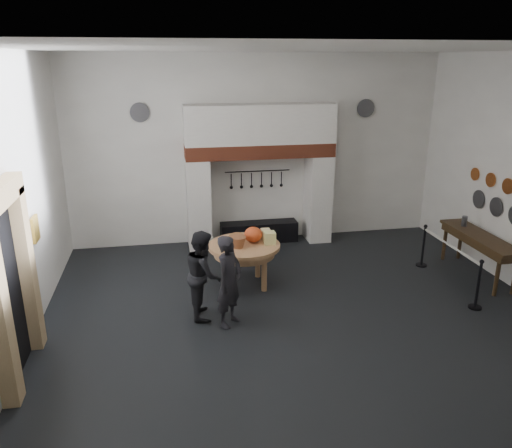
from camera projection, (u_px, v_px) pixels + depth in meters
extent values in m
cube|color=black|center=(298.00, 312.00, 9.03)|extent=(9.00, 8.00, 0.02)
cube|color=silver|center=(305.00, 49.00, 7.60)|extent=(9.00, 8.00, 0.02)
cube|color=white|center=(257.00, 150.00, 12.05)|extent=(9.00, 0.02, 4.50)
cube|color=white|center=(418.00, 300.00, 4.59)|extent=(9.00, 0.02, 4.50)
cube|color=white|center=(14.00, 205.00, 7.53)|extent=(0.02, 8.00, 4.50)
cube|color=silver|center=(199.00, 204.00, 11.84)|extent=(0.55, 0.70, 2.15)
cube|color=silver|center=(318.00, 198.00, 12.35)|extent=(0.55, 0.70, 2.15)
cube|color=#9E442B|center=(260.00, 150.00, 11.70)|extent=(3.50, 0.72, 0.32)
cube|color=silver|center=(260.00, 124.00, 11.51)|extent=(3.50, 0.70, 0.90)
cube|color=black|center=(259.00, 232.00, 12.42)|extent=(1.90, 0.45, 0.50)
cylinder|color=black|center=(258.00, 171.00, 12.13)|extent=(1.60, 0.02, 0.02)
cube|color=black|center=(8.00, 294.00, 6.92)|extent=(0.04, 1.10, 2.50)
cube|color=tan|center=(26.00, 270.00, 7.58)|extent=(0.22, 0.30, 2.60)
cube|color=gold|center=(35.00, 229.00, 8.49)|extent=(0.05, 0.34, 0.44)
cylinder|color=tan|center=(244.00, 246.00, 9.84)|extent=(1.59, 1.59, 0.07)
ellipsoid|color=#E0501F|center=(253.00, 235.00, 9.91)|extent=(0.36, 0.36, 0.31)
cube|color=#E2E087|center=(270.00, 238.00, 9.84)|extent=(0.22, 0.22, 0.24)
cube|color=#DEC485|center=(265.00, 234.00, 10.12)|extent=(0.18, 0.18, 0.20)
cone|color=brown|center=(238.00, 242.00, 9.63)|extent=(0.36, 0.36, 0.22)
ellipsoid|color=#A16039|center=(237.00, 236.00, 10.12)|extent=(0.31, 0.18, 0.13)
imported|color=black|center=(229.00, 281.00, 8.38)|extent=(0.67, 0.70, 1.61)
imported|color=black|center=(203.00, 274.00, 8.69)|extent=(0.62, 0.78, 1.58)
cube|color=#382714|center=(480.00, 236.00, 10.27)|extent=(0.55, 2.20, 0.06)
cylinder|color=#4F4F54|center=(464.00, 221.00, 10.79)|extent=(0.12, 0.12, 0.22)
cylinder|color=#C6662D|center=(508.00, 186.00, 9.89)|extent=(0.03, 0.32, 0.32)
cylinder|color=#C6662D|center=(491.00, 180.00, 10.40)|extent=(0.03, 0.30, 0.30)
cylinder|color=#C6662D|center=(475.00, 174.00, 10.91)|extent=(0.03, 0.28, 0.28)
cylinder|color=#4C4C51|center=(496.00, 207.00, 10.28)|extent=(0.03, 0.40, 0.40)
cylinder|color=#4C4C51|center=(479.00, 199.00, 10.84)|extent=(0.03, 0.40, 0.40)
cylinder|color=#4C4C51|center=(140.00, 112.00, 11.24)|extent=(0.44, 0.03, 0.44)
cylinder|color=#4C4C51|center=(366.00, 108.00, 12.18)|extent=(0.44, 0.03, 0.44)
cylinder|color=black|center=(478.00, 286.00, 9.02)|extent=(0.05, 0.05, 0.90)
cylinder|color=black|center=(423.00, 247.00, 10.89)|extent=(0.05, 0.05, 0.90)
cylinder|color=silver|center=(451.00, 246.00, 9.83)|extent=(0.04, 2.00, 0.04)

